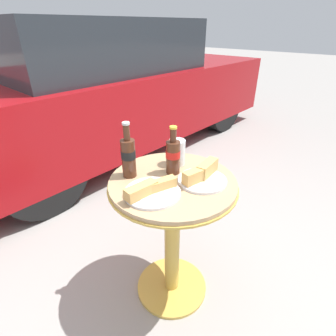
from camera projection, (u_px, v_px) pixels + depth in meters
ground_plane at (172, 287)px, 1.51m from camera, size 30.00×30.00×0.00m
bistro_table at (172, 219)px, 1.27m from camera, size 0.58×0.58×0.72m
cola_bottle_left at (128, 156)px, 1.15m from camera, size 0.06×0.06×0.25m
cola_bottle_right at (173, 155)px, 1.18m from camera, size 0.07×0.07×0.23m
drinking_glass at (177, 153)px, 1.27m from camera, size 0.08×0.08×0.13m
lunch_plate_near at (202, 176)px, 1.15m from camera, size 0.22×0.21×0.07m
lunch_plate_far at (151, 190)px, 1.06m from camera, size 0.24×0.23×0.06m
parked_car at (106, 89)px, 3.09m from camera, size 4.09×1.82×1.39m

